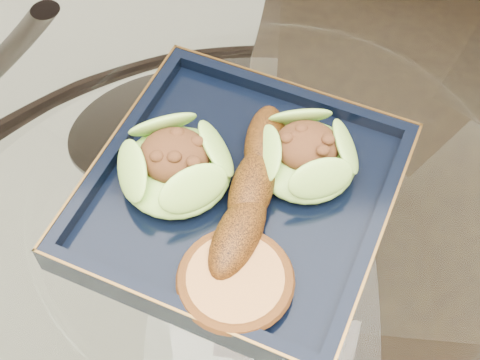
{
  "coord_description": "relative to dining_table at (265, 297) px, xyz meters",
  "views": [
    {
      "loc": [
        -0.01,
        -0.32,
        1.3
      ],
      "look_at": [
        -0.03,
        0.02,
        0.8
      ],
      "focal_mm": 50.0,
      "sensor_mm": 36.0,
      "label": 1
    }
  ],
  "objects": [
    {
      "name": "dining_table",
      "position": [
        0.0,
        0.0,
        0.0
      ],
      "size": [
        1.13,
        1.13,
        0.77
      ],
      "color": "white",
      "rests_on": "ground"
    },
    {
      "name": "dining_chair",
      "position": [
        0.2,
        0.35,
        -0.03
      ],
      "size": [
        0.46,
        0.46,
        1.01
      ],
      "rotation": [
        0.0,
        0.0,
        -0.07
      ],
      "color": "black",
      "rests_on": "ground"
    },
    {
      "name": "navy_plate",
      "position": [
        -0.03,
        0.02,
        0.17
      ],
      "size": [
        0.35,
        0.35,
        0.02
      ],
      "primitive_type": "cube",
      "rotation": [
        0.0,
        0.0,
        -0.35
      ],
      "color": "black",
      "rests_on": "dining_table"
    },
    {
      "name": "lettuce_wrap_left",
      "position": [
        -0.09,
        0.03,
        0.2
      ],
      "size": [
        0.11,
        0.11,
        0.04
      ],
      "primitive_type": "ellipsoid",
      "rotation": [
        0.0,
        0.0,
        0.04
      ],
      "color": "#77AC32",
      "rests_on": "navy_plate"
    },
    {
      "name": "lettuce_wrap_right",
      "position": [
        0.03,
        0.05,
        0.2
      ],
      "size": [
        0.11,
        0.11,
        0.03
      ],
      "primitive_type": "ellipsoid",
      "rotation": [
        0.0,
        0.0,
        -0.17
      ],
      "color": "#58932A",
      "rests_on": "navy_plate"
    },
    {
      "name": "roasted_plantain",
      "position": [
        -0.02,
        0.01,
        0.2
      ],
      "size": [
        0.07,
        0.19,
        0.03
      ],
      "primitive_type": "ellipsoid",
      "rotation": [
        0.0,
        0.0,
        1.38
      ],
      "color": "#572C09",
      "rests_on": "navy_plate"
    },
    {
      "name": "crumb_patty",
      "position": [
        -0.03,
        -0.08,
        0.19
      ],
      "size": [
        0.11,
        0.11,
        0.02
      ],
      "primitive_type": "cylinder",
      "rotation": [
        0.0,
        0.0,
        0.32
      ],
      "color": "#BF773F",
      "rests_on": "navy_plate"
    }
  ]
}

